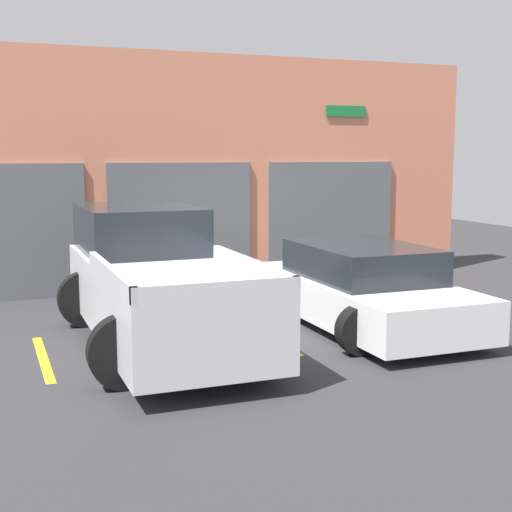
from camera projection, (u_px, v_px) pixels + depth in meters
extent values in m
plane|color=#2D2D30|center=(244.00, 321.00, 11.18)|extent=(28.00, 28.00, 0.00)
cube|color=#D17A5B|center=(186.00, 172.00, 13.91)|extent=(12.10, 0.60, 4.50)
cube|color=#595B60|center=(4.00, 233.00, 12.52)|extent=(2.81, 0.08, 2.44)
cube|color=#595B60|center=(181.00, 226.00, 13.67)|extent=(2.81, 0.08, 2.44)
cube|color=#595B60|center=(331.00, 221.00, 14.81)|extent=(2.81, 0.08, 2.44)
cube|color=#197238|center=(346.00, 111.00, 14.62)|extent=(0.90, 0.03, 0.22)
cube|color=silver|center=(161.00, 297.00, 9.59)|extent=(1.80, 5.03, 0.91)
cube|color=#1E2328|center=(139.00, 228.00, 10.75)|extent=(1.66, 2.26, 0.68)
cube|color=silver|center=(110.00, 274.00, 8.16)|extent=(0.08, 2.77, 0.18)
cube|color=silver|center=(251.00, 266.00, 8.78)|extent=(0.08, 2.77, 0.18)
cube|color=silver|center=(218.00, 290.00, 7.23)|extent=(1.80, 0.08, 0.18)
cylinder|color=black|center=(86.00, 299.00, 10.78)|extent=(0.85, 0.22, 0.85)
cylinder|color=black|center=(187.00, 292.00, 11.35)|extent=(0.85, 0.22, 0.85)
cylinder|color=black|center=(125.00, 352.00, 7.91)|extent=(0.85, 0.22, 0.85)
cylinder|color=black|center=(258.00, 338.00, 8.47)|extent=(0.85, 0.22, 0.85)
cube|color=white|center=(364.00, 298.00, 10.74)|extent=(1.83, 4.23, 0.59)
cube|color=#1E2328|center=(362.00, 261.00, 10.76)|extent=(1.61, 2.33, 0.51)
cylinder|color=black|center=(281.00, 294.00, 11.68)|extent=(0.66, 0.22, 0.66)
cylinder|color=black|center=(367.00, 287.00, 12.26)|extent=(0.66, 0.22, 0.66)
cylinder|color=black|center=(360.00, 330.00, 9.26)|extent=(0.66, 0.22, 0.66)
cylinder|color=black|center=(463.00, 320.00, 9.83)|extent=(0.66, 0.22, 0.66)
cube|color=gold|center=(43.00, 358.00, 9.13)|extent=(0.12, 2.20, 0.01)
cube|color=gold|center=(269.00, 336.00, 10.25)|extent=(0.12, 2.20, 0.01)
cube|color=gold|center=(450.00, 318.00, 11.36)|extent=(0.12, 2.20, 0.01)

